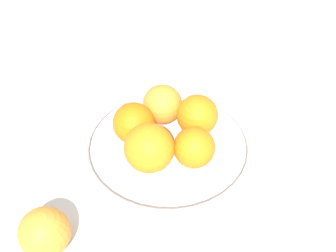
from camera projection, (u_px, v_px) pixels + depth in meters
The scene contains 5 objects.
ground_plane at pixel (168, 152), 0.81m from camera, with size 4.00×4.00×0.00m, color beige.
fruit_bowl at pixel (168, 147), 0.80m from camera, with size 0.30×0.30×0.03m.
orange_pile at pixel (165, 128), 0.76m from camera, with size 0.18×0.18×0.08m.
stray_orange at pixel (45, 232), 0.65m from camera, with size 0.07×0.07×0.07m, color orange.
drinking_glass at pixel (200, 32), 0.96m from camera, with size 0.07×0.07×0.12m, color silver.
Camera 1 is at (0.47, 0.26, 0.60)m, focal length 50.00 mm.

